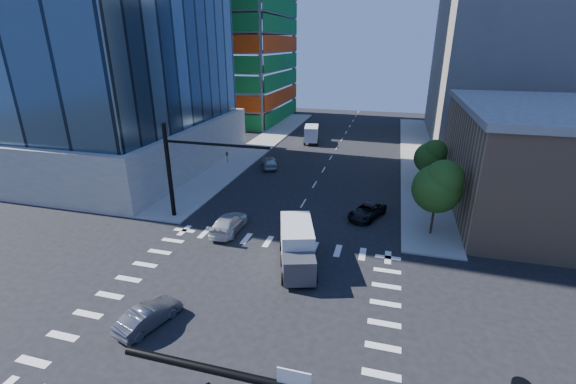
% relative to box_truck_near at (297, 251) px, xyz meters
% --- Properties ---
extents(ground, '(160.00, 160.00, 0.00)m').
position_rel_box_truck_near_xyz_m(ground, '(-2.36, -5.80, -1.38)').
color(ground, black).
rests_on(ground, ground).
extents(road_markings, '(20.00, 20.00, 0.01)m').
position_rel_box_truck_near_xyz_m(road_markings, '(-2.36, -5.80, -1.38)').
color(road_markings, silver).
rests_on(road_markings, ground).
extents(sidewalk_ne, '(5.00, 60.00, 0.15)m').
position_rel_box_truck_near_xyz_m(sidewalk_ne, '(10.14, 34.20, -1.31)').
color(sidewalk_ne, gray).
rests_on(sidewalk_ne, ground).
extents(sidewalk_nw, '(5.00, 60.00, 0.15)m').
position_rel_box_truck_near_xyz_m(sidewalk_nw, '(-14.86, 34.20, -1.31)').
color(sidewalk_nw, gray).
rests_on(sidewalk_nw, ground).
extents(commercial_building, '(20.50, 22.50, 10.60)m').
position_rel_box_truck_near_xyz_m(commercial_building, '(22.64, 16.20, 3.93)').
color(commercial_building, '#9E7C5B').
rests_on(commercial_building, ground).
extents(bg_building_ne, '(24.00, 30.00, 28.00)m').
position_rel_box_truck_near_xyz_m(bg_building_ne, '(24.64, 49.20, 12.62)').
color(bg_building_ne, '#69625F').
rests_on(bg_building_ne, ground).
extents(signal_mast_nw, '(10.20, 0.40, 9.00)m').
position_rel_box_truck_near_xyz_m(signal_mast_nw, '(-12.36, 5.70, 4.11)').
color(signal_mast_nw, black).
rests_on(signal_mast_nw, sidewalk_nw).
extents(tree_south, '(4.16, 4.16, 6.82)m').
position_rel_box_truck_near_xyz_m(tree_south, '(10.27, 8.10, 3.31)').
color(tree_south, '#382316').
rests_on(tree_south, sidewalk_ne).
extents(tree_north, '(3.54, 3.52, 5.78)m').
position_rel_box_truck_near_xyz_m(tree_north, '(10.57, 20.10, 2.61)').
color(tree_north, '#382316').
rests_on(tree_north, sidewalk_ne).
extents(car_nb_far, '(3.91, 5.25, 1.33)m').
position_rel_box_truck_near_xyz_m(car_nb_far, '(4.39, 10.38, -0.72)').
color(car_nb_far, black).
rests_on(car_nb_far, ground).
extents(car_sb_near, '(2.22, 5.37, 1.55)m').
position_rel_box_truck_near_xyz_m(car_sb_near, '(-7.38, 4.20, -0.60)').
color(car_sb_near, silver).
rests_on(car_sb_near, ground).
extents(car_sb_mid, '(3.40, 4.99, 1.58)m').
position_rel_box_truck_near_xyz_m(car_sb_mid, '(-9.60, 23.14, -0.59)').
color(car_sb_mid, '#9CA0A4').
rests_on(car_sb_mid, ground).
extents(car_sb_cross, '(2.60, 4.39, 1.37)m').
position_rel_box_truck_near_xyz_m(car_sb_cross, '(-7.01, -8.64, -0.70)').
color(car_sb_cross, '#57575D').
rests_on(car_sb_cross, ground).
extents(box_truck_near, '(4.20, 6.44, 3.12)m').
position_rel_box_truck_near_xyz_m(box_truck_near, '(0.00, 0.00, 0.00)').
color(box_truck_near, black).
rests_on(box_truck_near, ground).
extents(box_truck_far, '(3.23, 5.84, 2.90)m').
position_rel_box_truck_near_xyz_m(box_truck_far, '(-7.18, 39.04, -0.10)').
color(box_truck_far, black).
rests_on(box_truck_far, ground).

